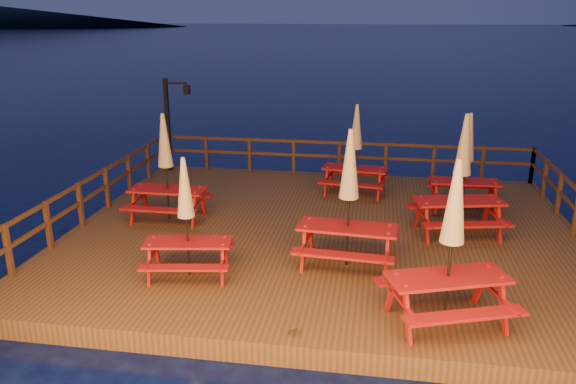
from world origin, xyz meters
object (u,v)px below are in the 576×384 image
Objects in this scene: lamp_post at (172,116)px; picnic_table_0 at (166,166)px; picnic_table_2 at (186,216)px; picnic_table_1 at (462,174)px.

lamp_post is 1.11× the size of picnic_table_0.
picnic_table_0 is 1.11× the size of picnic_table_2.
lamp_post is 9.55m from picnic_table_1.
picnic_table_2 is (1.53, -2.94, -0.14)m from picnic_table_0.
picnic_table_1 is 1.19× the size of picnic_table_2.
picnic_table_0 is at bearing 168.65° from picnic_table_1.
lamp_post is 1.05× the size of picnic_table_1.
lamp_post is 7.99m from picnic_table_2.
picnic_table_1 is at bearing 19.90° from picnic_table_2.
picnic_table_2 is at bearing -163.21° from picnic_table_1.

